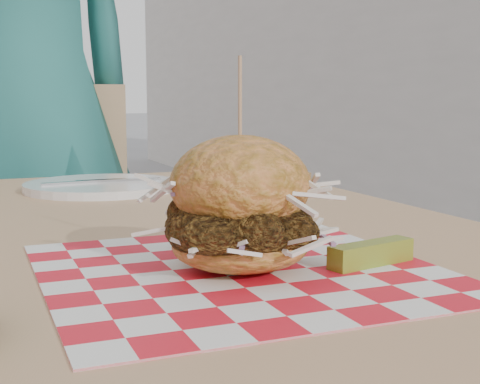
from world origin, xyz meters
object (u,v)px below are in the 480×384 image
(patio_chair, at_px, (63,231))
(sandwich, at_px, (240,212))
(patio_table, at_px, (157,286))
(diner, at_px, (30,89))

(patio_chair, bearing_deg, sandwich, -83.25)
(patio_table, bearing_deg, diner, 93.22)
(patio_table, height_order, sandwich, sandwich)
(patio_chair, distance_m, sandwich, 1.30)
(sandwich, bearing_deg, diner, 93.26)
(patio_chair, bearing_deg, diner, -179.64)
(sandwich, bearing_deg, patio_table, 93.45)
(patio_table, bearing_deg, patio_chair, 89.37)
(diner, bearing_deg, sandwich, 71.84)
(diner, relative_size, patio_table, 1.56)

